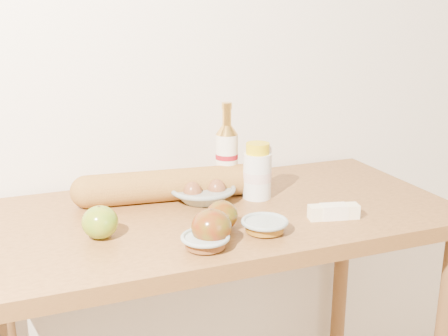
% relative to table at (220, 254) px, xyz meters
% --- Properties ---
extents(back_wall, '(3.50, 0.02, 2.60)m').
position_rel_table_xyz_m(back_wall, '(0.00, 0.33, 0.52)').
color(back_wall, white).
rests_on(back_wall, ground).
extents(table, '(1.20, 0.60, 0.90)m').
position_rel_table_xyz_m(table, '(0.00, 0.00, 0.00)').
color(table, '#9F6933').
rests_on(table, ground).
extents(bourbon_bottle, '(0.07, 0.07, 0.25)m').
position_rel_table_xyz_m(bourbon_bottle, '(0.07, 0.12, 0.23)').
color(bourbon_bottle, '#F1E3CC').
rests_on(bourbon_bottle, table).
extents(cream_bottle, '(0.09, 0.09, 0.15)m').
position_rel_table_xyz_m(cream_bottle, '(0.13, 0.05, 0.19)').
color(cream_bottle, white).
rests_on(cream_bottle, table).
extents(egg_bowl, '(0.18, 0.18, 0.06)m').
position_rel_table_xyz_m(egg_bowl, '(-0.02, 0.08, 0.15)').
color(egg_bowl, gray).
rests_on(egg_bowl, table).
extents(baguette, '(0.52, 0.14, 0.09)m').
position_rel_table_xyz_m(baguette, '(-0.10, 0.12, 0.17)').
color(baguette, '#B27D36').
rests_on(baguette, table).
extents(apple_yellowgreen, '(0.10, 0.10, 0.08)m').
position_rel_table_xyz_m(apple_yellowgreen, '(-0.31, -0.07, 0.16)').
color(apple_yellowgreen, olive).
rests_on(apple_yellowgreen, table).
extents(apple_redgreen_front, '(0.10, 0.10, 0.08)m').
position_rel_table_xyz_m(apple_redgreen_front, '(-0.09, -0.20, 0.16)').
color(apple_redgreen_front, maroon).
rests_on(apple_redgreen_front, table).
extents(apple_redgreen_right, '(0.09, 0.09, 0.07)m').
position_rel_table_xyz_m(apple_redgreen_right, '(-0.04, -0.12, 0.16)').
color(apple_redgreen_right, maroon).
rests_on(apple_redgreen_right, table).
extents(sugar_bowl, '(0.14, 0.14, 0.03)m').
position_rel_table_xyz_m(sugar_bowl, '(-0.11, -0.21, 0.14)').
color(sugar_bowl, '#97A59E').
rests_on(sugar_bowl, table).
extents(syrup_bowl, '(0.14, 0.14, 0.03)m').
position_rel_table_xyz_m(syrup_bowl, '(0.04, -0.18, 0.14)').
color(syrup_bowl, '#94A29D').
rests_on(syrup_bowl, table).
extents(butter_stick, '(0.13, 0.06, 0.04)m').
position_rel_table_xyz_m(butter_stick, '(0.24, -0.16, 0.14)').
color(butter_stick, '#FFF3C5').
rests_on(butter_stick, table).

